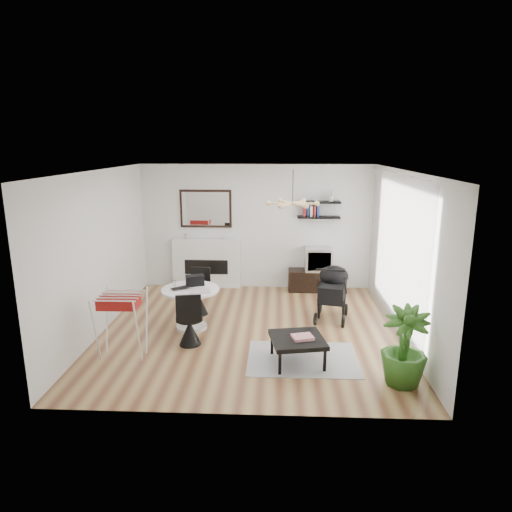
{
  "coord_description": "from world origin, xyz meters",
  "views": [
    {
      "loc": [
        0.45,
        -7.27,
        3.1
      ],
      "look_at": [
        0.09,
        0.4,
        1.22
      ],
      "focal_mm": 32.0,
      "sensor_mm": 36.0,
      "label": 1
    }
  ],
  "objects_px": {
    "crt_tv": "(318,259)",
    "potted_plant": "(404,347)",
    "fireplace": "(207,257)",
    "stroller": "(332,294)",
    "coffee_table": "(298,340)",
    "dining_table": "(191,302)",
    "drying_rack": "(122,324)",
    "tv_console": "(317,280)"
  },
  "relations": [
    {
      "from": "crt_tv",
      "to": "dining_table",
      "type": "height_order",
      "value": "crt_tv"
    },
    {
      "from": "crt_tv",
      "to": "potted_plant",
      "type": "bearing_deg",
      "value": -78.8
    },
    {
      "from": "crt_tv",
      "to": "drying_rack",
      "type": "height_order",
      "value": "drying_rack"
    },
    {
      "from": "dining_table",
      "to": "potted_plant",
      "type": "relative_size",
      "value": 0.92
    },
    {
      "from": "dining_table",
      "to": "fireplace",
      "type": "bearing_deg",
      "value": 92.08
    },
    {
      "from": "fireplace",
      "to": "stroller",
      "type": "relative_size",
      "value": 2.0
    },
    {
      "from": "stroller",
      "to": "coffee_table",
      "type": "bearing_deg",
      "value": -98.68
    },
    {
      "from": "fireplace",
      "to": "drying_rack",
      "type": "distance_m",
      "value": 3.57
    },
    {
      "from": "dining_table",
      "to": "potted_plant",
      "type": "distance_m",
      "value": 3.59
    },
    {
      "from": "crt_tv",
      "to": "stroller",
      "type": "relative_size",
      "value": 0.53
    },
    {
      "from": "fireplace",
      "to": "coffee_table",
      "type": "distance_m",
      "value": 4.04
    },
    {
      "from": "stroller",
      "to": "coffee_table",
      "type": "distance_m",
      "value": 1.93
    },
    {
      "from": "coffee_table",
      "to": "stroller",
      "type": "bearing_deg",
      "value": 68.67
    },
    {
      "from": "drying_rack",
      "to": "potted_plant",
      "type": "bearing_deg",
      "value": -9.86
    },
    {
      "from": "potted_plant",
      "to": "dining_table",
      "type": "bearing_deg",
      "value": 150.96
    },
    {
      "from": "tv_console",
      "to": "potted_plant",
      "type": "bearing_deg",
      "value": -78.56
    },
    {
      "from": "tv_console",
      "to": "potted_plant",
      "type": "xyz_separation_m",
      "value": [
        0.8,
        -3.96,
        0.3
      ]
    },
    {
      "from": "stroller",
      "to": "coffee_table",
      "type": "xyz_separation_m",
      "value": [
        -0.7,
        -1.79,
        -0.11
      ]
    },
    {
      "from": "drying_rack",
      "to": "fireplace",
      "type": "bearing_deg",
      "value": 77.18
    },
    {
      "from": "fireplace",
      "to": "crt_tv",
      "type": "height_order",
      "value": "fireplace"
    },
    {
      "from": "fireplace",
      "to": "drying_rack",
      "type": "relative_size",
      "value": 2.19
    },
    {
      "from": "fireplace",
      "to": "potted_plant",
      "type": "distance_m",
      "value": 5.23
    },
    {
      "from": "dining_table",
      "to": "stroller",
      "type": "xyz_separation_m",
      "value": [
        2.48,
        0.59,
        -0.01
      ]
    },
    {
      "from": "coffee_table",
      "to": "potted_plant",
      "type": "distance_m",
      "value": 1.48
    },
    {
      "from": "stroller",
      "to": "crt_tv",
      "type": "bearing_deg",
      "value": 106.83
    },
    {
      "from": "dining_table",
      "to": "drying_rack",
      "type": "height_order",
      "value": "drying_rack"
    },
    {
      "from": "dining_table",
      "to": "coffee_table",
      "type": "distance_m",
      "value": 2.15
    },
    {
      "from": "crt_tv",
      "to": "potted_plant",
      "type": "distance_m",
      "value": 4.04
    },
    {
      "from": "coffee_table",
      "to": "potted_plant",
      "type": "xyz_separation_m",
      "value": [
        1.36,
        -0.54,
        0.19
      ]
    },
    {
      "from": "tv_console",
      "to": "dining_table",
      "type": "height_order",
      "value": "dining_table"
    },
    {
      "from": "tv_console",
      "to": "drying_rack",
      "type": "distance_m",
      "value": 4.61
    },
    {
      "from": "crt_tv",
      "to": "potted_plant",
      "type": "relative_size",
      "value": 0.53
    },
    {
      "from": "dining_table",
      "to": "drying_rack",
      "type": "relative_size",
      "value": 1.0
    },
    {
      "from": "dining_table",
      "to": "drying_rack",
      "type": "distance_m",
      "value": 1.39
    },
    {
      "from": "fireplace",
      "to": "coffee_table",
      "type": "relative_size",
      "value": 2.49
    },
    {
      "from": "tv_console",
      "to": "coffee_table",
      "type": "distance_m",
      "value": 3.47
    },
    {
      "from": "drying_rack",
      "to": "potted_plant",
      "type": "height_order",
      "value": "potted_plant"
    },
    {
      "from": "crt_tv",
      "to": "coffee_table",
      "type": "relative_size",
      "value": 0.66
    },
    {
      "from": "tv_console",
      "to": "stroller",
      "type": "relative_size",
      "value": 1.14
    },
    {
      "from": "fireplace",
      "to": "stroller",
      "type": "distance_m",
      "value": 3.13
    },
    {
      "from": "coffee_table",
      "to": "potted_plant",
      "type": "bearing_deg",
      "value": -21.59
    },
    {
      "from": "fireplace",
      "to": "crt_tv",
      "type": "relative_size",
      "value": 3.79
    }
  ]
}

